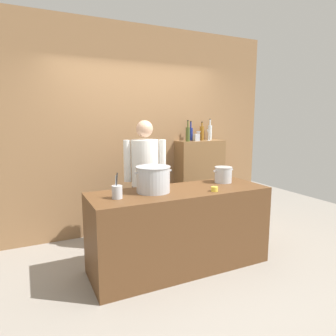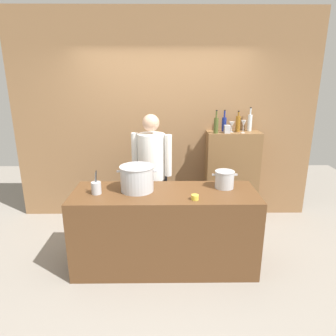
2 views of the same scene
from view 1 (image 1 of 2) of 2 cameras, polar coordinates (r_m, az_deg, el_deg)
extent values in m
plane|color=gray|center=(3.66, 2.20, -18.01)|extent=(8.00, 8.00, 0.00)
cube|color=olive|center=(4.54, -6.06, 7.02)|extent=(4.40, 0.10, 3.00)
cube|color=brown|center=(3.47, 2.25, -11.41)|extent=(2.01, 0.70, 0.90)
cube|color=brown|center=(4.88, 5.96, -2.66)|extent=(0.76, 0.32, 1.34)
cylinder|color=black|center=(3.97, -2.79, -9.19)|extent=(0.14, 0.14, 0.84)
cylinder|color=black|center=(3.95, -5.72, -9.30)|extent=(0.14, 0.14, 0.84)
cylinder|color=white|center=(3.79, -4.38, 0.97)|extent=(0.34, 0.34, 0.58)
cube|color=black|center=(4.01, -4.52, -2.05)|extent=(0.29, 0.11, 0.52)
cylinder|color=white|center=(3.81, -1.09, 1.48)|extent=(0.09, 0.09, 0.52)
cylinder|color=white|center=(3.78, -7.72, 1.33)|extent=(0.09, 0.09, 0.52)
sphere|color=tan|center=(3.75, -4.47, 7.40)|extent=(0.21, 0.21, 0.21)
cylinder|color=#B7BABF|center=(3.23, -2.81, -2.21)|extent=(0.36, 0.36, 0.27)
cylinder|color=#B7BABF|center=(3.20, -2.83, 0.23)|extent=(0.37, 0.37, 0.01)
cube|color=#B7BABF|center=(3.14, -6.14, -0.97)|extent=(0.04, 0.02, 0.02)
cube|color=#B7BABF|center=(3.29, 0.34, -0.43)|extent=(0.04, 0.02, 0.02)
cylinder|color=#B7BABF|center=(3.78, 10.40, -1.30)|extent=(0.21, 0.21, 0.19)
cylinder|color=#B7BABF|center=(3.76, 10.45, 0.15)|extent=(0.22, 0.22, 0.01)
cube|color=#B7BABF|center=(3.69, 8.90, -0.55)|extent=(0.04, 0.02, 0.02)
cube|color=#B7BABF|center=(3.84, 11.91, -0.27)|extent=(0.04, 0.02, 0.02)
cylinder|color=#B7BABF|center=(3.02, -9.61, -4.50)|extent=(0.10, 0.10, 0.13)
cylinder|color=#B7BABF|center=(3.02, -9.88, -3.35)|extent=(0.03, 0.02, 0.21)
cylinder|color=#262626|center=(3.01, -9.70, -3.11)|extent=(0.03, 0.01, 0.24)
cylinder|color=yellow|center=(3.31, 8.78, -3.95)|extent=(0.08, 0.08, 0.05)
cylinder|color=navy|center=(4.76, 4.32, 6.39)|extent=(0.07, 0.07, 0.20)
cylinder|color=navy|center=(4.76, 4.34, 8.14)|extent=(0.02, 0.02, 0.10)
cylinder|color=black|center=(4.76, 4.35, 8.79)|extent=(0.03, 0.03, 0.01)
cylinder|color=#8C5919|center=(4.85, 6.42, 6.54)|extent=(0.07, 0.07, 0.22)
cylinder|color=#8C5919|center=(4.85, 6.45, 8.19)|extent=(0.02, 0.02, 0.06)
cylinder|color=black|center=(4.85, 6.45, 8.62)|extent=(0.03, 0.03, 0.01)
cylinder|color=#475123|center=(4.56, 3.76, 6.35)|extent=(0.06, 0.06, 0.21)
cylinder|color=#475123|center=(4.55, 3.78, 8.29)|extent=(0.02, 0.02, 0.10)
cylinder|color=black|center=(4.55, 3.79, 8.96)|extent=(0.03, 0.03, 0.01)
cylinder|color=silver|center=(4.98, 7.93, 6.66)|extent=(0.06, 0.06, 0.23)
cylinder|color=silver|center=(4.98, 7.97, 8.53)|extent=(0.02, 0.02, 0.09)
cylinder|color=black|center=(4.97, 7.99, 9.13)|extent=(0.03, 0.03, 0.01)
cylinder|color=silver|center=(4.78, 7.67, 5.19)|extent=(0.06, 0.06, 0.01)
cylinder|color=silver|center=(4.78, 7.68, 5.75)|extent=(0.01, 0.01, 0.09)
cone|color=silver|center=(4.77, 7.70, 6.78)|extent=(0.07, 0.07, 0.08)
cylinder|color=silver|center=(4.76, 5.74, 5.21)|extent=(0.06, 0.06, 0.01)
cylinder|color=silver|center=(4.76, 5.74, 5.65)|extent=(0.01, 0.01, 0.07)
cone|color=silver|center=(4.75, 5.76, 6.50)|extent=(0.08, 0.08, 0.08)
cube|color=#B2B2B7|center=(4.66, 5.39, 5.76)|extent=(0.08, 0.08, 0.11)
camera|label=2|loc=(1.61, 74.57, 18.29)|focal=32.49mm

